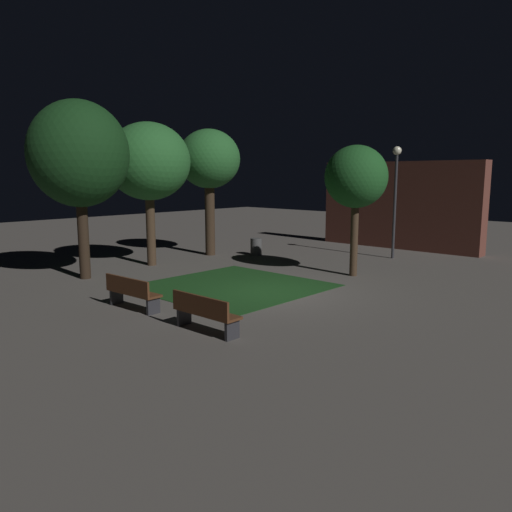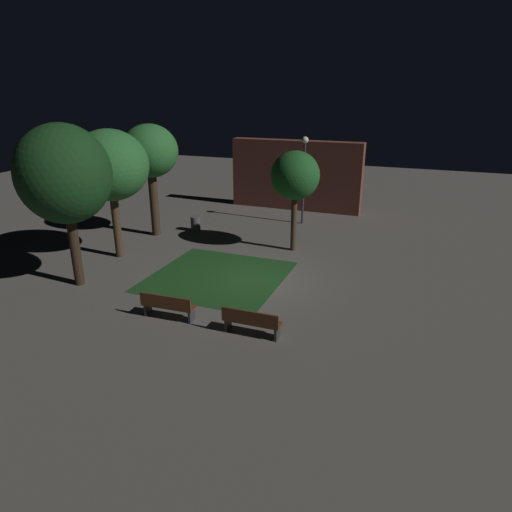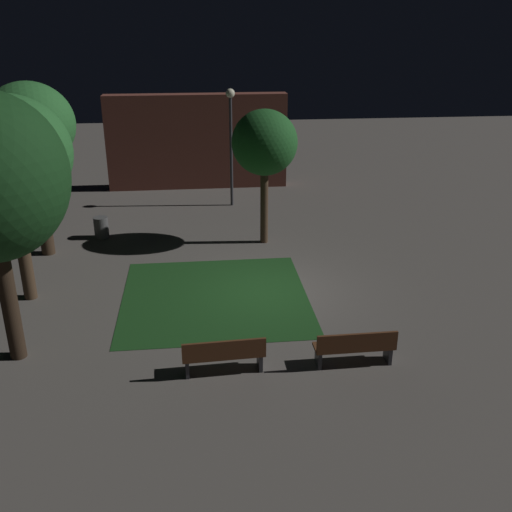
# 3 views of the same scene
# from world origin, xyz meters

# --- Properties ---
(ground_plane) EXTENTS (60.00, 60.00, 0.00)m
(ground_plane) POSITION_xyz_m (0.00, 0.00, 0.00)
(ground_plane) COLOR #56514C
(grass_lawn) EXTENTS (5.13, 5.20, 0.01)m
(grass_lawn) POSITION_xyz_m (-1.49, -0.17, 0.01)
(grass_lawn) COLOR #194219
(grass_lawn) RESTS_ON ground
(bench_lawn_edge) EXTENTS (1.82, 0.57, 0.88)m
(bench_lawn_edge) POSITION_xyz_m (-1.45, -3.93, 0.48)
(bench_lawn_edge) COLOR #512D19
(bench_lawn_edge) RESTS_ON ground
(bench_by_lamp) EXTENTS (1.81, 0.51, 0.88)m
(bench_by_lamp) POSITION_xyz_m (1.45, -3.93, 0.48)
(bench_by_lamp) COLOR #512D19
(bench_by_lamp) RESTS_ON ground
(tree_back_right) EXTENTS (3.29, 3.29, 5.98)m
(tree_back_right) POSITION_xyz_m (-6.10, -2.75, 4.18)
(tree_back_right) COLOR #2D2116
(tree_back_right) RESTS_ON ground
(tree_near_wall) EXTENTS (2.71, 2.71, 5.50)m
(tree_near_wall) POSITION_xyz_m (-6.84, 3.66, 4.14)
(tree_near_wall) COLOR #38281C
(tree_near_wall) RESTS_ON ground
(tree_back_left) EXTENTS (2.16, 2.16, 4.54)m
(tree_back_left) POSITION_xyz_m (0.39, 3.95, 3.43)
(tree_back_left) COLOR #423021
(tree_back_left) RESTS_ON ground
(tree_right_canopy) EXTENTS (3.21, 3.21, 5.53)m
(tree_right_canopy) POSITION_xyz_m (-6.59, 0.34, 4.01)
(tree_right_canopy) COLOR #423021
(tree_right_canopy) RESTS_ON ground
(lamp_post_plaza_east) EXTENTS (0.36, 0.36, 4.71)m
(lamp_post_plaza_east) POSITION_xyz_m (-0.42, 8.38, 3.18)
(lamp_post_plaza_east) COLOR #333338
(lamp_post_plaza_east) RESTS_ON ground
(trash_bin) EXTENTS (0.50, 0.50, 0.76)m
(trash_bin) POSITION_xyz_m (-5.28, 4.99, 0.38)
(trash_bin) COLOR #4C4C4C
(trash_bin) RESTS_ON ground
(building_wall_backdrop) EXTENTS (8.04, 0.80, 4.18)m
(building_wall_backdrop) POSITION_xyz_m (-1.75, 11.40, 2.09)
(building_wall_backdrop) COLOR brown
(building_wall_backdrop) RESTS_ON ground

